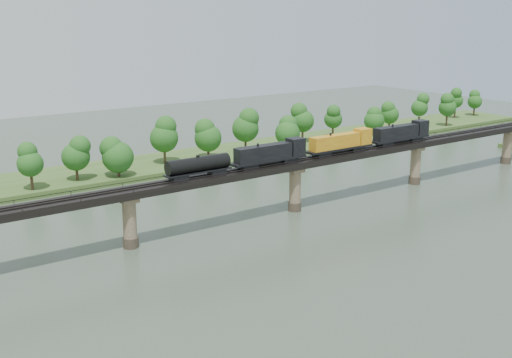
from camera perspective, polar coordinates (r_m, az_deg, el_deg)
ground at (r=124.46m, az=12.20°, el=-6.14°), size 400.00×400.00×0.00m
far_bank at (r=189.18m, az=-7.06°, el=1.51°), size 300.00×24.00×1.60m
bridge at (r=143.47m, az=3.48°, el=-0.74°), size 236.00×30.00×11.50m
bridge_superstructure at (r=141.92m, az=3.52°, el=1.73°), size 220.00×4.90×0.75m
far_treeline at (r=179.91m, az=-8.75°, el=3.38°), size 289.06×17.54×13.60m
freight_train at (r=145.54m, az=5.52°, el=2.89°), size 74.97×2.92×5.16m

